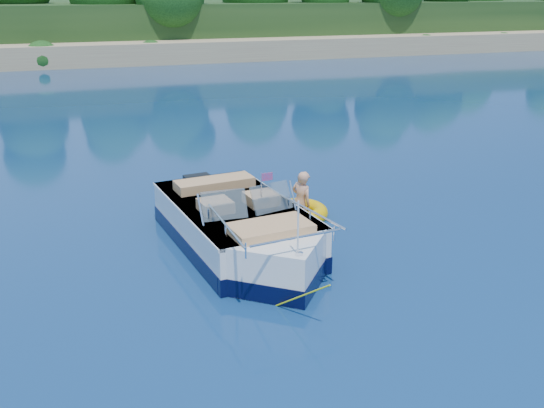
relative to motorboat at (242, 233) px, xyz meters
name	(u,v)px	position (x,y,z in m)	size (l,w,h in m)	color
ground	(410,261)	(3.01, -1.54, -0.41)	(160.00, 160.00, 0.00)	#0B254D
shoreline	(113,27)	(3.01, 62.23, 0.57)	(170.00, 59.00, 6.00)	#9C7C5A
motorboat	(242,233)	(0.00, 0.00, 0.00)	(2.73, 6.33, 2.11)	white
tow_tube	(299,212)	(1.85, 1.54, -0.31)	(1.41, 1.41, 0.37)	#F4B500
boy	(300,215)	(1.90, 1.60, -0.41)	(0.58, 0.38, 1.59)	tan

